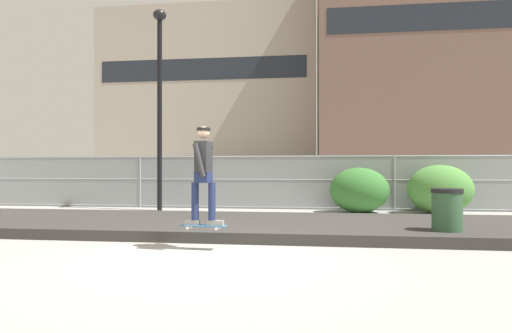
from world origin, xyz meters
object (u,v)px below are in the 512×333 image
at_px(parked_car_mid, 347,182).
at_px(street_lamp, 160,85).
at_px(skater, 204,169).
at_px(shrub_left, 359,190).
at_px(shrub_center, 364,200).
at_px(shrub_right, 440,189).
at_px(skateboard, 203,226).
at_px(parked_car_near, 225,181).
at_px(trash_bin, 447,215).

bearing_deg(parked_car_mid, street_lamp, -145.31).
relative_size(skater, shrub_left, 0.93).
bearing_deg(parked_car_mid, shrub_center, -87.47).
height_order(parked_car_mid, shrub_center, parked_car_mid).
xyz_separation_m(skater, parked_car_mid, (3.30, 10.98, -0.57)).
xyz_separation_m(street_lamp, shrub_center, (6.66, 0.12, -3.78)).
height_order(shrub_left, shrub_right, shrub_right).
relative_size(skateboard, shrub_center, 0.79).
relative_size(skater, shrub_right, 0.88).
height_order(skater, parked_car_mid, skater).
height_order(skateboard, shrub_left, shrub_left).
relative_size(parked_car_near, shrub_left, 2.41).
distance_m(skater, parked_car_mid, 11.48).
height_order(parked_car_mid, trash_bin, parked_car_mid).
height_order(shrub_center, shrub_right, shrub_right).
height_order(skater, trash_bin, skater).
xyz_separation_m(parked_car_near, parked_car_mid, (5.20, -0.23, 0.00)).
height_order(parked_car_near, shrub_center, parked_car_near).
bearing_deg(trash_bin, parked_car_mid, 96.93).
bearing_deg(shrub_left, skater, -116.79).
height_order(shrub_left, trash_bin, shrub_left).
distance_m(parked_car_mid, shrub_left, 4.35).
bearing_deg(parked_car_near, skater, -80.34).
height_order(parked_car_near, shrub_right, parked_car_near).
relative_size(shrub_center, shrub_right, 0.53).
distance_m(parked_car_near, shrub_right, 8.96).
distance_m(parked_car_mid, shrub_center, 4.38).
bearing_deg(trash_bin, shrub_right, 75.87).
height_order(parked_car_mid, shrub_right, parked_car_mid).
distance_m(street_lamp, shrub_left, 7.38).
height_order(skateboard, shrub_right, shrub_right).
bearing_deg(trash_bin, skater, -162.98).
bearing_deg(skateboard, parked_car_near, 99.66).
xyz_separation_m(parked_car_near, shrub_left, (5.26, -4.58, -0.12)).
xyz_separation_m(skater, shrub_center, (3.49, 6.62, -1.01)).
bearing_deg(parked_car_near, trash_bin, -57.07).
relative_size(skater, trash_bin, 1.68).
bearing_deg(street_lamp, skater, -64.03).
distance_m(street_lamp, trash_bin, 9.90).
relative_size(shrub_left, shrub_right, 0.94).
relative_size(skateboard, street_lamp, 0.12).
relative_size(skateboard, skater, 0.47).
distance_m(parked_car_mid, shrub_right, 5.01).
distance_m(skater, shrub_center, 7.55).
height_order(parked_car_near, parked_car_mid, same).
relative_size(parked_car_near, shrub_right, 2.27).
relative_size(parked_car_near, trash_bin, 4.34).
relative_size(parked_car_near, shrub_center, 4.33).
xyz_separation_m(skateboard, shrub_right, (5.79, 6.63, 0.34)).
height_order(parked_car_near, shrub_left, parked_car_near).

